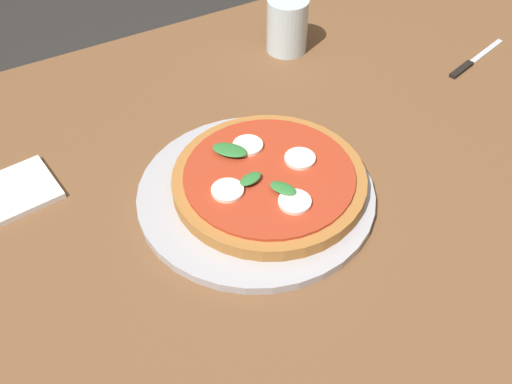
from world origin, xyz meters
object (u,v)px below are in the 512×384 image
at_px(serving_tray, 256,194).
at_px(napkin, 3,197).
at_px(dining_table, 312,213).
at_px(pizza, 269,180).
at_px(knife, 471,63).
at_px(glass_cup, 287,25).

bearing_deg(serving_tray, napkin, -29.13).
bearing_deg(dining_table, serving_tray, 6.68).
height_order(serving_tray, pizza, pizza).
relative_size(serving_tray, knife, 2.00).
xyz_separation_m(pizza, glass_cup, (-0.20, -0.28, 0.02)).
distance_m(serving_tray, glass_cup, 0.35).
height_order(serving_tray, napkin, serving_tray).
height_order(knife, glass_cup, glass_cup).
bearing_deg(napkin, serving_tray, 150.87).
height_order(napkin, knife, napkin).
bearing_deg(pizza, napkin, -27.65).
bearing_deg(glass_cup, dining_table, 66.65).
distance_m(dining_table, knife, 0.37).
bearing_deg(dining_table, glass_cup, -113.35).
bearing_deg(pizza, serving_tray, -1.12).
distance_m(dining_table, glass_cup, 0.32).
bearing_deg(knife, dining_table, 12.81).
relative_size(dining_table, serving_tray, 5.03).
relative_size(pizza, knife, 1.63).
bearing_deg(pizza, glass_cup, -125.33).
bearing_deg(serving_tray, pizza, 178.88).
bearing_deg(dining_table, knife, -167.19).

